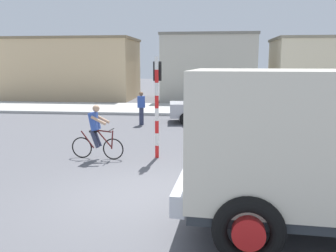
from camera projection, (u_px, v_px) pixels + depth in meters
ground_plane at (138, 195)px, 8.40m from camera, size 120.00×120.00×0.00m
sidewalk_far at (184, 109)px, 23.20m from camera, size 80.00×5.00×0.16m
cyclist at (96, 132)px, 11.47m from camera, size 1.73×0.50×1.72m
traffic_light_pole at (157, 93)px, 11.48m from camera, size 0.24×0.43×3.20m
car_red_near at (208, 106)px, 18.59m from camera, size 4.17×2.21×1.60m
pedestrian_near_kerb at (141, 108)px, 17.77m from camera, size 0.34×0.22×1.62m
building_corner_left at (74, 69)px, 30.74m from camera, size 10.40×5.92×5.00m
building_mid_block at (208, 68)px, 29.27m from camera, size 7.18×6.39×5.18m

